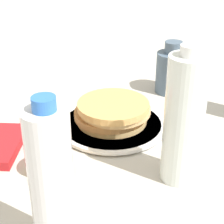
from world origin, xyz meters
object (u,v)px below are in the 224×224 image
object	(u,v)px
plate	(112,125)
juice_glass	(52,159)
water_bottle_mid	(52,185)
water_bottle_near	(184,120)
pancake_stack	(112,112)
cream_jug	(172,71)

from	to	relation	value
plate	juice_glass	world-z (taller)	juice_glass
water_bottle_mid	water_bottle_near	bearing A→B (deg)	-76.12
pancake_stack	water_bottle_mid	xyz separation A→B (m)	(-0.29, 0.23, 0.08)
juice_glass	cream_jug	world-z (taller)	cream_jug
juice_glass	cream_jug	xyz separation A→B (m)	(0.22, -0.41, 0.03)
pancake_stack	water_bottle_near	world-z (taller)	water_bottle_near
pancake_stack	juice_glass	xyz separation A→B (m)	(-0.11, 0.18, -0.01)
plate	cream_jug	size ratio (longest dim) A/B	1.74
water_bottle_near	water_bottle_mid	bearing A→B (deg)	103.88
plate	pancake_stack	distance (m)	0.03
pancake_stack	cream_jug	distance (m)	0.26
plate	juice_glass	distance (m)	0.21
plate	cream_jug	xyz separation A→B (m)	(0.11, -0.23, 0.05)
plate	cream_jug	world-z (taller)	cream_jug
pancake_stack	water_bottle_mid	size ratio (longest dim) A/B	0.70
water_bottle_mid	pancake_stack	bearing A→B (deg)	-38.76
water_bottle_near	juice_glass	bearing A→B (deg)	61.38
plate	water_bottle_mid	distance (m)	0.38
plate	cream_jug	bearing A→B (deg)	-65.02
plate	juice_glass	size ratio (longest dim) A/B	3.37
pancake_stack	cream_jug	xyz separation A→B (m)	(0.11, -0.23, 0.02)
pancake_stack	cream_jug	world-z (taller)	cream_jug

